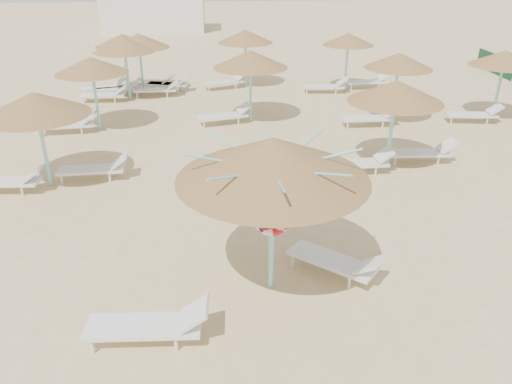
{
  "coord_description": "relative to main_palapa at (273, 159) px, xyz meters",
  "views": [
    {
      "loc": [
        -0.84,
        -8.17,
        6.12
      ],
      "look_at": [
        -0.13,
        1.64,
        1.3
      ],
      "focal_mm": 35.0,
      "sensor_mm": 36.0,
      "label": 1
    }
  ],
  "objects": [
    {
      "name": "main_palapa",
      "position": [
        0.0,
        0.0,
        0.0
      ],
      "size": [
        3.53,
        3.53,
        3.17
      ],
      "color": "#7EDAD5",
      "rests_on": "ground"
    },
    {
      "name": "service_hut",
      "position": [
        -6.05,
        35.02,
        -1.11
      ],
      "size": [
        8.4,
        4.4,
        3.25
      ],
      "color": "silver",
      "rests_on": "ground"
    },
    {
      "name": "ground",
      "position": [
        -0.05,
        0.02,
        -2.76
      ],
      "size": [
        120.0,
        120.0,
        0.0
      ],
      "primitive_type": "plane",
      "color": "#D4BA81",
      "rests_on": "ground"
    },
    {
      "name": "lounger_main_b",
      "position": [
        1.4,
        0.26,
        -2.41
      ],
      "size": [
        1.91,
        1.73,
        0.72
      ],
      "rotation": [
        0.0,
        0.0,
        -0.69
      ],
      "color": "silver",
      "rests_on": "ground"
    },
    {
      "name": "lounger_main_a",
      "position": [
        -2.18,
        -1.42,
        -2.39
      ],
      "size": [
        2.13,
        0.71,
        0.77
      ],
      "rotation": [
        0.0,
        0.0,
        -0.03
      ],
      "color": "silver",
      "rests_on": "ground"
    },
    {
      "name": "palapa_field",
      "position": [
        0.66,
        10.83,
        -0.45
      ],
      "size": [
        19.83,
        13.65,
        2.72
      ],
      "color": "#7EDAD5",
      "rests_on": "ground"
    }
  ]
}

